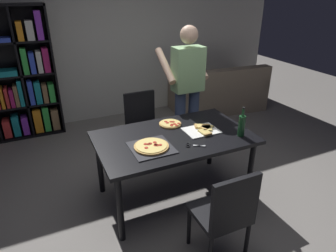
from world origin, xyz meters
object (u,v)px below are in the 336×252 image
(dining_table, at_px, (174,142))
(bookshelf, at_px, (6,81))
(person_serving_pizza, at_px, (187,86))
(pepperoni_pizza_on_tray, at_px, (151,147))
(chair_near_camera, at_px, (226,212))
(couch, at_px, (219,94))
(second_pizza_plain, at_px, (170,124))
(chair_far_side, at_px, (143,122))
(wine_bottle, at_px, (242,125))
(kitchen_scissors, at_px, (192,145))

(dining_table, bearing_deg, bookshelf, 124.11)
(dining_table, relative_size, person_serving_pizza, 0.92)
(bookshelf, xyz_separation_m, pepperoni_pizza_on_tray, (1.30, -2.51, -0.13))
(chair_near_camera, bearing_deg, couch, 57.31)
(dining_table, bearing_deg, second_pizza_plain, 73.26)
(chair_far_side, bearing_deg, couch, 28.31)
(wine_bottle, xyz_separation_m, second_pizza_plain, (-0.55, 0.55, -0.11))
(person_serving_pizza, distance_m, pepperoni_pizza_on_tray, 1.25)
(bookshelf, bearing_deg, person_serving_pizza, -37.13)
(couch, height_order, kitchen_scissors, couch)
(chair_near_camera, xyz_separation_m, wine_bottle, (0.63, 0.69, 0.36))
(couch, height_order, bookshelf, bookshelf)
(dining_table, height_order, wine_bottle, wine_bottle)
(chair_near_camera, height_order, second_pizza_plain, chair_near_camera)
(chair_far_side, distance_m, wine_bottle, 1.44)
(couch, bearing_deg, dining_table, -133.65)
(person_serving_pizza, xyz_separation_m, wine_bottle, (0.09, -1.03, -0.13))
(person_serving_pizza, height_order, kitchen_scissors, person_serving_pizza)
(chair_far_side, bearing_deg, wine_bottle, -63.07)
(couch, relative_size, second_pizza_plain, 7.10)
(second_pizza_plain, bearing_deg, wine_bottle, -44.79)
(chair_near_camera, bearing_deg, kitchen_scissors, 84.50)
(person_serving_pizza, relative_size, kitchen_scissors, 9.11)
(kitchen_scissors, bearing_deg, person_serving_pizza, 64.95)
(wine_bottle, bearing_deg, bookshelf, 130.18)
(couch, xyz_separation_m, second_pizza_plain, (-1.81, -1.72, 0.46))
(pepperoni_pizza_on_tray, xyz_separation_m, kitchen_scissors, (0.38, -0.12, -0.01))
(person_serving_pizza, distance_m, wine_bottle, 1.04)
(person_serving_pizza, xyz_separation_m, kitchen_scissors, (-0.47, -1.01, -0.24))
(couch, distance_m, bookshelf, 3.57)
(wine_bottle, bearing_deg, kitchen_scissors, 178.26)
(couch, height_order, second_pizza_plain, couch)
(chair_near_camera, distance_m, pepperoni_pizza_on_tray, 0.92)
(pepperoni_pizza_on_tray, height_order, second_pizza_plain, pepperoni_pizza_on_tray)
(second_pizza_plain, bearing_deg, pepperoni_pizza_on_tray, -133.54)
(wine_bottle, bearing_deg, chair_near_camera, -132.75)
(person_serving_pizza, bearing_deg, dining_table, -125.88)
(chair_far_side, xyz_separation_m, couch, (1.90, 1.02, -0.21))
(kitchen_scissors, bearing_deg, chair_far_side, 93.15)
(chair_far_side, xyz_separation_m, bookshelf, (-1.60, 1.40, 0.38))
(chair_near_camera, distance_m, person_serving_pizza, 1.86)
(second_pizza_plain, bearing_deg, kitchen_scissors, -91.39)
(chair_near_camera, bearing_deg, chair_far_side, 90.00)
(dining_table, xyz_separation_m, couch, (1.90, 1.99, -0.37))
(wine_bottle, distance_m, second_pizza_plain, 0.79)
(wine_bottle, bearing_deg, person_serving_pizza, 95.23)
(second_pizza_plain, bearing_deg, chair_far_side, 96.59)
(dining_table, bearing_deg, wine_bottle, -23.90)
(chair_far_side, height_order, wine_bottle, wine_bottle)
(kitchen_scissors, bearing_deg, second_pizza_plain, 88.61)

